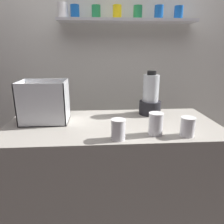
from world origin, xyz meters
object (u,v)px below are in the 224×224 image
Objects in this scene: juice_cup_orange_far_left at (118,131)px; juice_cup_beet_left at (156,125)px; carrot_display_bin at (45,110)px; juice_cup_mango_middle at (187,128)px; blender_pitcher at (150,97)px.

juice_cup_orange_far_left is 0.23m from juice_cup_beet_left.
carrot_display_bin is 0.57m from juice_cup_orange_far_left.
carrot_display_bin is 0.91m from juice_cup_mango_middle.
blender_pitcher is at bearing 9.06° from carrot_display_bin.
juice_cup_beet_left is (-0.06, -0.40, -0.07)m from blender_pitcher.
juice_cup_beet_left is 0.18m from juice_cup_mango_middle.
blender_pitcher reaches higher than juice_cup_beet_left.
carrot_display_bin is 2.64× the size of juice_cup_orange_far_left.
blender_pitcher is 0.54m from juice_cup_orange_far_left.
blender_pitcher is 2.95× the size of juice_cup_mango_middle.
juice_cup_mango_middle is (0.86, -0.31, -0.04)m from carrot_display_bin.
juice_cup_mango_middle is (0.40, 0.02, -0.00)m from juice_cup_orange_far_left.
blender_pitcher is (0.75, 0.12, 0.05)m from carrot_display_bin.
juice_cup_mango_middle is (0.11, -0.43, -0.08)m from blender_pitcher.
juice_cup_orange_far_left is at bearing -35.49° from carrot_display_bin.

